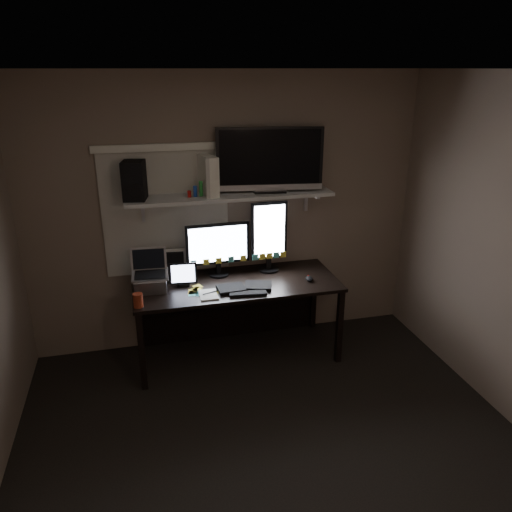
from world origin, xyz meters
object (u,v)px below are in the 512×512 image
object	(u,v)px
game_console	(208,175)
mouse	(309,279)
monitor_landscape	(218,249)
keyboard	(245,287)
laptop	(150,272)
desk	(234,295)
monitor_portrait	(269,236)
speaker	(134,180)
cup	(138,300)
tablet	(183,274)
tv	(270,160)

from	to	relation	value
game_console	mouse	bearing A→B (deg)	-35.47
monitor_landscape	keyboard	world-z (taller)	monitor_landscape
laptop	mouse	bearing A→B (deg)	-1.13
desk	monitor_landscape	size ratio (longest dim) A/B	3.14
monitor_portrait	speaker	distance (m)	1.29
monitor_landscape	cup	size ratio (longest dim) A/B	5.06
monitor_portrait	game_console	xyz separation A→B (m)	(-0.53, 0.02, 0.58)
mouse	tablet	xyz separation A→B (m)	(-1.10, 0.16, 0.09)
desk	keyboard	xyz separation A→B (m)	(0.04, -0.28, 0.19)
tablet	cup	bearing A→B (deg)	-134.55
cup	speaker	xyz separation A→B (m)	(0.05, 0.49, 0.85)
tv	game_console	world-z (taller)	tv
monitor_portrait	tablet	distance (m)	0.86
desk	laptop	bearing A→B (deg)	-171.48
monitor_portrait	cup	distance (m)	1.32
cup	game_console	distance (m)	1.20
tablet	laptop	size ratio (longest dim) A/B	0.71
desk	monitor_portrait	world-z (taller)	monitor_portrait
tablet	speaker	distance (m)	0.89
desk	mouse	world-z (taller)	mouse
monitor_portrait	keyboard	xyz separation A→B (m)	(-0.31, -0.35, -0.32)
monitor_landscape	mouse	xyz separation A→B (m)	(0.76, -0.32, -0.23)
keyboard	game_console	distance (m)	1.00
tablet	laptop	bearing A→B (deg)	-168.22
monitor_portrait	speaker	world-z (taller)	speaker
mouse	tv	xyz separation A→B (m)	(-0.29, 0.32, 1.01)
desk	keyboard	world-z (taller)	keyboard
laptop	cup	size ratio (longest dim) A/B	3.00
laptop	cup	distance (m)	0.34
desk	monitor_landscape	xyz separation A→B (m)	(-0.12, 0.08, 0.43)
speaker	monitor_landscape	bearing A→B (deg)	10.58
tablet	tv	bearing A→B (deg)	16.86
monitor_landscape	speaker	xyz separation A→B (m)	(-0.68, 0.01, 0.66)
tablet	cup	distance (m)	0.51
desk	speaker	world-z (taller)	speaker
cup	game_console	bearing A→B (deg)	37.11
monitor_landscape	tablet	distance (m)	0.40
tv	game_console	distance (m)	0.55
tablet	game_console	size ratio (longest dim) A/B	0.72
game_console	monitor_landscape	bearing A→B (deg)	-33.82
game_console	tv	bearing A→B (deg)	-14.99
keyboard	tablet	distance (m)	0.55
monitor_landscape	tv	xyz separation A→B (m)	(0.48, 0.00, 0.78)
tv	speaker	xyz separation A→B (m)	(-1.15, 0.00, -0.12)
game_console	speaker	world-z (taller)	game_console
desk	mouse	distance (m)	0.71
keyboard	game_console	size ratio (longest dim) A/B	1.42
monitor_landscape	monitor_portrait	bearing A→B (deg)	-2.13
desk	keyboard	bearing A→B (deg)	-81.48
monitor_landscape	cup	distance (m)	0.89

